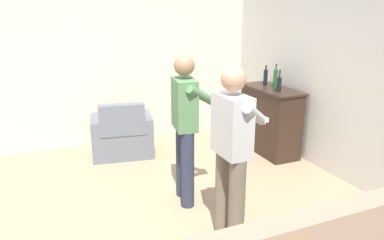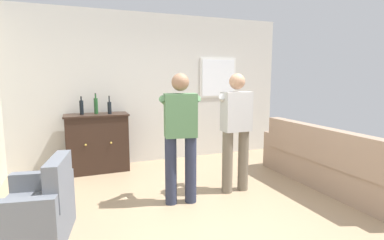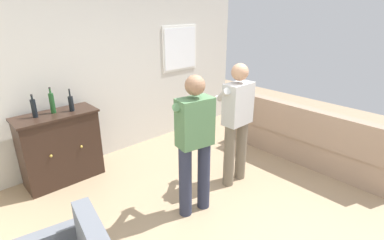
{
  "view_description": "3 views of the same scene",
  "coord_description": "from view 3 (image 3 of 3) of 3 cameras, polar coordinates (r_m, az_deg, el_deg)",
  "views": [
    {
      "loc": [
        3.34,
        -0.95,
        2.17
      ],
      "look_at": [
        -0.04,
        0.51,
        1.04
      ],
      "focal_mm": 35.0,
      "sensor_mm": 36.0,
      "label": 1
    },
    {
      "loc": [
        -1.51,
        -2.99,
        1.65
      ],
      "look_at": [
        -0.05,
        0.68,
        1.06
      ],
      "focal_mm": 28.0,
      "sensor_mm": 36.0,
      "label": 2
    },
    {
      "loc": [
        -2.35,
        -1.69,
        2.35
      ],
      "look_at": [
        -0.08,
        0.78,
        1.06
      ],
      "focal_mm": 28.0,
      "sensor_mm": 36.0,
      "label": 3
    }
  ],
  "objects": [
    {
      "name": "person_standing_left",
      "position": [
        3.36,
        0.43,
        -3.82
      ],
      "size": [
        0.55,
        0.5,
        1.68
      ],
      "color": "#282D42",
      "rests_on": "ground"
    },
    {
      "name": "ground",
      "position": [
        3.73,
        9.52,
        -18.39
      ],
      "size": [
        10.4,
        10.4,
        0.0
      ],
      "primitive_type": "plane",
      "color": "#9E8466"
    },
    {
      "name": "couch",
      "position": [
        5.09,
        21.31,
        -3.73
      ],
      "size": [
        0.57,
        2.58,
        0.92
      ],
      "color": "gray",
      "rests_on": "ground"
    },
    {
      "name": "bottle_spirits_clear",
      "position": [
        4.31,
        -27.9,
        2.03
      ],
      "size": [
        0.06,
        0.06,
        0.31
      ],
      "color": "black",
      "rests_on": "sideboard_cabinet"
    },
    {
      "name": "person_standing_right",
      "position": [
        4.01,
        8.47,
        0.16
      ],
      "size": [
        0.56,
        0.48,
        1.68
      ],
      "color": "#6B6051",
      "rests_on": "ground"
    },
    {
      "name": "sideboard_cabinet",
      "position": [
        4.56,
        -23.76,
        -4.81
      ],
      "size": [
        1.05,
        0.49,
        1.0
      ],
      "color": "black",
      "rests_on": "ground"
    },
    {
      "name": "bottle_wine_green",
      "position": [
        4.38,
        -25.11,
        3.0
      ],
      "size": [
        0.07,
        0.07,
        0.35
      ],
      "color": "#1E4C23",
      "rests_on": "sideboard_cabinet"
    },
    {
      "name": "wall_back_with_window",
      "position": [
        5.04,
        -13.94,
        9.61
      ],
      "size": [
        5.2,
        0.15,
        2.8
      ],
      "color": "beige",
      "rests_on": "ground"
    },
    {
      "name": "bottle_liquor_amber",
      "position": [
        4.37,
        -22.04,
        2.99
      ],
      "size": [
        0.07,
        0.07,
        0.31
      ],
      "color": "black",
      "rests_on": "sideboard_cabinet"
    }
  ]
}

